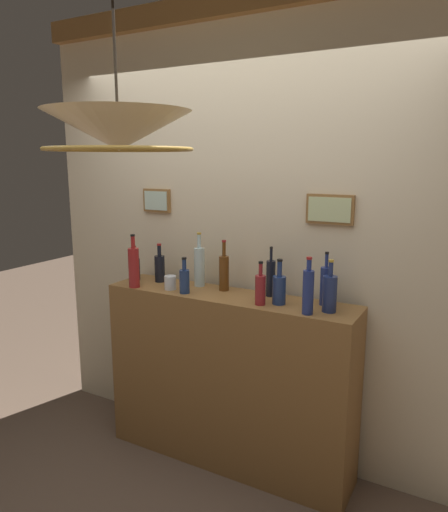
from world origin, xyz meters
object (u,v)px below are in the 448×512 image
at_px(liquor_bottle_rye, 326,285).
at_px(liquor_bottle_scotch, 279,289).
at_px(liquor_bottle_mezcal, 199,266).
at_px(pendant_lamp, 118,132).
at_px(liquor_bottle_amaro, 160,268).
at_px(liquor_bottle_vodka, 260,289).
at_px(liquor_bottle_rum, 308,291).
at_px(glass_tumbler_rocks, 170,283).
at_px(liquor_bottle_bourbon, 271,278).
at_px(liquor_bottle_gin, 134,267).
at_px(liquor_bottle_tequila, 330,293).
at_px(liquor_bottle_whiskey, 135,268).
at_px(liquor_bottle_sherry, 224,272).
at_px(liquor_bottle_port, 184,280).

height_order(liquor_bottle_rye, liquor_bottle_scotch, liquor_bottle_rye).
height_order(liquor_bottle_mezcal, pendant_lamp, pendant_lamp).
height_order(liquor_bottle_amaro, liquor_bottle_scotch, same).
bearing_deg(liquor_bottle_mezcal, liquor_bottle_scotch, -11.02).
bearing_deg(liquor_bottle_vodka, liquor_bottle_amaro, 169.97).
height_order(liquor_bottle_rum, glass_tumbler_rocks, liquor_bottle_rum).
relative_size(liquor_bottle_scotch, liquor_bottle_bourbon, 0.86).
xyz_separation_m(liquor_bottle_gin, liquor_bottle_tequila, (1.25, 0.11, -0.03)).
relative_size(liquor_bottle_mezcal, pendant_lamp, 0.57).
height_order(liquor_bottle_whiskey, liquor_bottle_rye, liquor_bottle_rye).
bearing_deg(liquor_bottle_mezcal, liquor_bottle_gin, -146.90).
bearing_deg(liquor_bottle_amaro, liquor_bottle_gin, -107.39).
height_order(liquor_bottle_gin, liquor_bottle_sherry, liquor_bottle_gin).
relative_size(liquor_bottle_vodka, liquor_bottle_port, 1.11).
distance_m(liquor_bottle_sherry, liquor_bottle_scotch, 0.43).
relative_size(liquor_bottle_gin, liquor_bottle_whiskey, 1.46).
bearing_deg(liquor_bottle_rye, liquor_bottle_whiskey, -176.88).
bearing_deg(liquor_bottle_tequila, liquor_bottle_port, -175.23).
bearing_deg(liquor_bottle_bourbon, liquor_bottle_vodka, -84.35).
height_order(liquor_bottle_rye, liquor_bottle_port, liquor_bottle_rye).
xyz_separation_m(liquor_bottle_scotch, liquor_bottle_tequila, (0.29, 0.00, 0.01)).
height_order(liquor_bottle_gin, liquor_bottle_amaro, liquor_bottle_gin).
distance_m(liquor_bottle_port, liquor_bottle_mezcal, 0.20).
height_order(liquor_bottle_vodka, liquor_bottle_amaro, liquor_bottle_amaro).
relative_size(liquor_bottle_sherry, pendant_lamp, 0.52).
distance_m(liquor_bottle_rum, glass_tumbler_rocks, 0.93).
height_order(liquor_bottle_bourbon, liquor_bottle_tequila, liquor_bottle_bourbon).
distance_m(liquor_bottle_whiskey, liquor_bottle_bourbon, 0.98).
bearing_deg(glass_tumbler_rocks, liquor_bottle_rum, -2.96).
xyz_separation_m(liquor_bottle_vodka, liquor_bottle_rum, (0.29, -0.03, 0.04)).
distance_m(liquor_bottle_amaro, liquor_bottle_tequila, 1.19).
height_order(liquor_bottle_gin, liquor_bottle_vodka, liquor_bottle_gin).
xyz_separation_m(liquor_bottle_rye, pendant_lamp, (-0.61, -0.98, 0.80)).
relative_size(liquor_bottle_scotch, liquor_bottle_tequila, 0.91).
height_order(liquor_bottle_sherry, liquor_bottle_port, liquor_bottle_sherry).
bearing_deg(glass_tumbler_rocks, pendant_lamp, -67.19).
bearing_deg(glass_tumbler_rocks, liquor_bottle_tequila, 2.58).
bearing_deg(liquor_bottle_rum, pendant_lamp, -126.78).
height_order(liquor_bottle_amaro, liquor_bottle_rye, liquor_bottle_rye).
bearing_deg(liquor_bottle_amaro, liquor_bottle_mezcal, 7.12).
distance_m(liquor_bottle_gin, liquor_bottle_rye, 1.21).
relative_size(liquor_bottle_scotch, liquor_bottle_mezcal, 0.74).
distance_m(liquor_bottle_amaro, glass_tumbler_rocks, 0.22).
relative_size(liquor_bottle_gin, liquor_bottle_rum, 1.11).
relative_size(liquor_bottle_tequila, liquor_bottle_port, 1.28).
height_order(liquor_bottle_amaro, pendant_lamp, pendant_lamp).
relative_size(liquor_bottle_vodka, liquor_bottle_amaro, 0.96).
distance_m(liquor_bottle_gin, liquor_bottle_port, 0.37).
bearing_deg(liquor_bottle_gin, liquor_bottle_sherry, 21.25).
bearing_deg(liquor_bottle_rum, liquor_bottle_tequila, 46.31).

